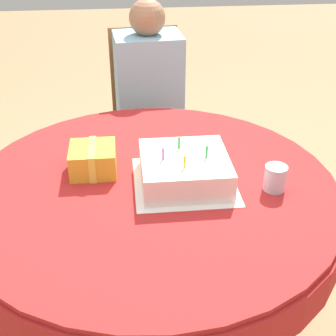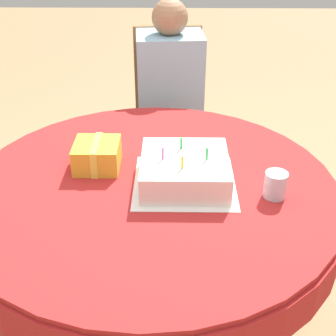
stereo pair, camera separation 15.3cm
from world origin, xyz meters
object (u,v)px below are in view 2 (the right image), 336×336
at_px(chair, 169,115).
at_px(person, 170,93).
at_px(birthday_cake, 185,170).
at_px(gift_box, 97,155).
at_px(drinking_glass, 275,185).

height_order(chair, person, person).
relative_size(chair, person, 0.85).
bearing_deg(birthday_cake, gift_box, 162.05).
bearing_deg(person, drinking_glass, -74.88).
xyz_separation_m(chair, drinking_glass, (0.35, -1.06, 0.24)).
relative_size(birthday_cake, drinking_glass, 3.35).
bearing_deg(drinking_glass, birthday_cake, 164.97).
bearing_deg(gift_box, birthday_cake, -17.95).
xyz_separation_m(chair, person, (0.01, -0.10, 0.16)).
bearing_deg(birthday_cake, chair, 93.79).
distance_m(drinking_glass, gift_box, 0.61).
xyz_separation_m(person, birthday_cake, (0.06, -0.88, 0.09)).
bearing_deg(chair, gift_box, -109.71).
height_order(person, drinking_glass, person).
relative_size(drinking_glass, gift_box, 0.53).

